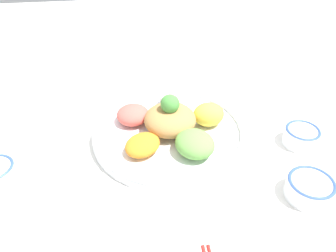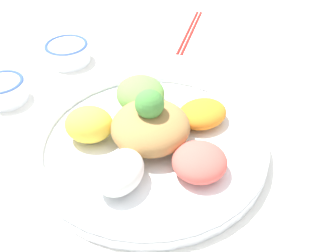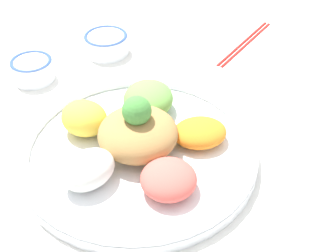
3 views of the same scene
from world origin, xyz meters
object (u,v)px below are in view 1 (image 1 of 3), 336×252
at_px(salad_platter, 171,128).
at_px(sauce_bowl_dark, 301,136).
at_px(rice_bowl_blue, 310,188).
at_px(serving_spoon_extra, 102,77).

bearing_deg(salad_platter, sauce_bowl_dark, 167.54).
relative_size(rice_bowl_blue, serving_spoon_extra, 0.72).
bearing_deg(serving_spoon_extra, sauce_bowl_dark, -149.94).
xyz_separation_m(salad_platter, sauce_bowl_dark, (-0.32, 0.07, -0.00)).
bearing_deg(serving_spoon_extra, rice_bowl_blue, -163.15).
height_order(salad_platter, sauce_bowl_dark, salad_platter).
height_order(sauce_bowl_dark, serving_spoon_extra, sauce_bowl_dark).
bearing_deg(serving_spoon_extra, salad_platter, -172.18).
bearing_deg(salad_platter, rice_bowl_blue, 137.78).
bearing_deg(salad_platter, serving_spoon_extra, -61.21).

